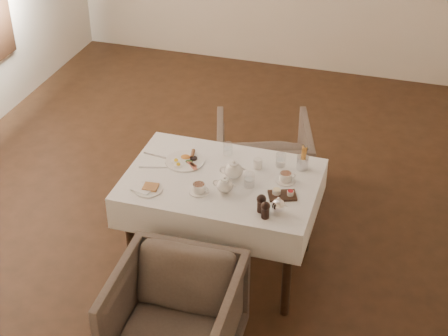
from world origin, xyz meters
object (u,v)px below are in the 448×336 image
object	(u,v)px
table	(222,193)
teapot_centre	(234,169)
armchair_near	(175,320)
breakfast_plate	(185,160)
armchair_far	(263,162)

from	to	relation	value
table	teapot_centre	distance (m)	0.20
armchair_near	teapot_centre	world-z (taller)	teapot_centre
armchair_near	breakfast_plate	xyz separation A→B (m)	(-0.30, 1.04, 0.42)
breakfast_plate	armchair_near	bearing A→B (deg)	-60.66
armchair_far	breakfast_plate	world-z (taller)	breakfast_plate
breakfast_plate	teapot_centre	distance (m)	0.39
table	armchair_far	xyz separation A→B (m)	(0.07, 0.89, -0.30)
armchair_far	teapot_centre	bearing A→B (deg)	73.36
armchair_far	table	bearing A→B (deg)	68.54
table	armchair_near	xyz separation A→B (m)	(-0.00, -0.92, -0.30)
armchair_far	breakfast_plate	distance (m)	0.96
armchair_near	breakfast_plate	world-z (taller)	breakfast_plate
armchair_far	teapot_centre	xyz separation A→B (m)	(0.01, -0.87, 0.48)
table	breakfast_plate	world-z (taller)	breakfast_plate
armchair_near	armchair_far	size ratio (longest dim) A/B	1.00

